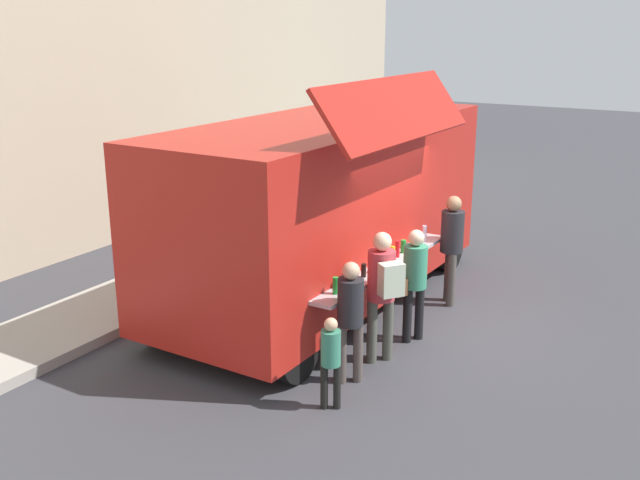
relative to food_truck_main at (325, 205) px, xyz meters
The scene contains 9 objects.
ground_plane 2.49m from the food_truck_main, 94.92° to the right, with size 60.00×60.00×0.00m, color #38383D.
curb_strip 5.02m from the food_truck_main, 146.80° to the left, with size 28.00×1.60×0.15m, color #9E998E.
food_truck_main is the anchor object (origin of this frame).
trash_bin 4.98m from the food_truck_main, 28.60° to the left, with size 0.60×0.60×0.90m, color #2E5E3A.
customer_front_ordering 2.05m from the food_truck_main, 110.59° to the right, with size 0.52×0.39×1.63m.
customer_mid_with_backpack 2.38m from the food_truck_main, 131.05° to the right, with size 0.53×0.57×1.79m.
customer_rear_waiting 2.86m from the food_truck_main, 143.33° to the right, with size 0.32×0.32×1.59m.
customer_extra_browsing 2.07m from the food_truck_main, 61.91° to the right, with size 0.36×0.36×1.77m.
child_near_queue 3.55m from the food_truck_main, 148.63° to the right, with size 0.23×0.23×1.14m.
Camera 1 is at (-9.42, -3.69, 4.38)m, focal length 41.06 mm.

